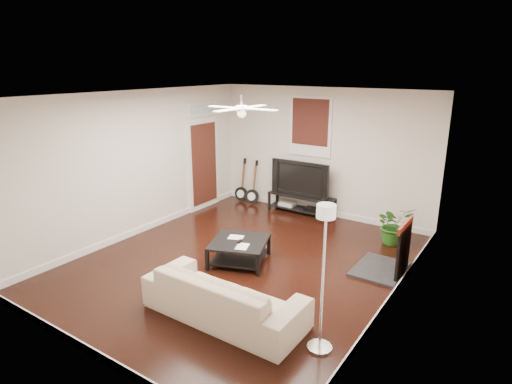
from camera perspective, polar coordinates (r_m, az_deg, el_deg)
room at (r=6.93m, az=-1.84°, el=1.20°), size 5.01×6.01×2.81m
brick_accent at (r=6.83m, az=20.59°, el=-0.11°), size 0.02×2.20×2.80m
fireplace at (r=7.20m, az=17.61°, el=-6.93°), size 0.80×1.10×0.92m
window_back at (r=9.47m, az=7.25°, el=8.65°), size 1.00×0.06×1.30m
door_left at (r=9.90m, az=-7.04°, el=4.88°), size 0.08×1.00×2.50m
tv_stand at (r=9.72m, az=6.06°, el=-1.61°), size 1.54×0.41×0.43m
tv at (r=9.57m, az=6.23°, el=1.90°), size 1.38×0.18×0.79m
coffee_table at (r=7.35m, az=-2.24°, el=-7.92°), size 1.17×1.17×0.38m
sofa at (r=5.80m, az=-4.28°, el=-13.58°), size 2.23×0.88×0.65m
floor_lamp at (r=4.98m, az=8.92°, el=-11.53°), size 0.30×0.30×1.82m
potted_plant at (r=8.40m, az=17.95°, el=-4.18°), size 0.89×0.89×0.75m
guitar_left at (r=10.44m, az=-2.01°, el=1.58°), size 0.36×0.28×1.07m
guitar_right at (r=10.22m, az=-0.52°, el=1.27°), size 0.38×0.31×1.07m
ceiling_fan at (r=6.71m, az=-1.94°, el=11.13°), size 1.24×1.24×0.32m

